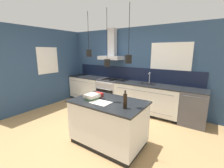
{
  "coord_description": "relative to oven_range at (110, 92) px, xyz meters",
  "views": [
    {
      "loc": [
        2.27,
        -2.47,
        1.87
      ],
      "look_at": [
        0.21,
        0.59,
        1.05
      ],
      "focal_mm": 24.0,
      "sensor_mm": 36.0,
      "label": 1
    }
  ],
  "objects": [
    {
      "name": "ground_plane",
      "position": [
        0.64,
        -1.69,
        -0.46
      ],
      "size": [
        16.0,
        16.0,
        0.0
      ],
      "primitive_type": "plane",
      "color": "tan",
      "rests_on": "ground"
    },
    {
      "name": "wall_back",
      "position": [
        0.61,
        0.31,
        0.9
      ],
      "size": [
        5.6,
        2.37,
        2.6
      ],
      "color": "navy",
      "rests_on": "ground_plane"
    },
    {
      "name": "wall_left",
      "position": [
        -1.79,
        -0.99,
        0.85
      ],
      "size": [
        0.08,
        3.8,
        2.6
      ],
      "color": "navy",
      "rests_on": "ground_plane"
    },
    {
      "name": "counter_run_left",
      "position": [
        -1.06,
        0.01,
        0.01
      ],
      "size": [
        1.35,
        0.64,
        0.91
      ],
      "color": "black",
      "rests_on": "ground_plane"
    },
    {
      "name": "counter_run_sink",
      "position": [
        1.35,
        0.01,
        0.01
      ],
      "size": [
        1.94,
        0.64,
        1.24
      ],
      "color": "black",
      "rests_on": "ground_plane"
    },
    {
      "name": "oven_range",
      "position": [
        0.0,
        0.0,
        0.0
      ],
      "size": [
        0.78,
        0.66,
        0.91
      ],
      "color": "#B5B5BA",
      "rests_on": "ground_plane"
    },
    {
      "name": "dishwasher",
      "position": [
        2.63,
        0.0,
        0.0
      ],
      "size": [
        0.62,
        0.65,
        0.91
      ],
      "color": "#4C4C51",
      "rests_on": "ground_plane"
    },
    {
      "name": "kitchen_island",
      "position": [
        1.29,
        -1.89,
        0.0
      ],
      "size": [
        1.45,
        0.92,
        0.91
      ],
      "color": "black",
      "rests_on": "ground_plane"
    },
    {
      "name": "bottle_on_island",
      "position": [
        1.75,
        -2.04,
        0.59
      ],
      "size": [
        0.07,
        0.07,
        0.32
      ],
      "color": "black",
      "rests_on": "kitchen_island"
    },
    {
      "name": "book_stack",
      "position": [
        0.95,
        -1.98,
        0.51
      ],
      "size": [
        0.27,
        0.31,
        0.11
      ],
      "color": "#4C7F4C",
      "rests_on": "kitchen_island"
    },
    {
      "name": "red_supply_box",
      "position": [
        0.92,
        -1.74,
        0.49
      ],
      "size": [
        0.19,
        0.13,
        0.07
      ],
      "color": "red",
      "rests_on": "kitchen_island"
    },
    {
      "name": "paper_pile",
      "position": [
        1.23,
        -2.05,
        0.46
      ],
      "size": [
        0.37,
        0.27,
        0.01
      ],
      "color": "silver",
      "rests_on": "kitchen_island"
    }
  ]
}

